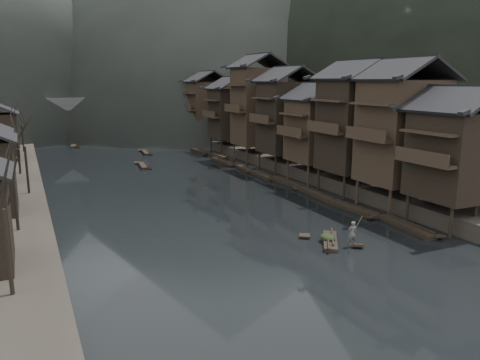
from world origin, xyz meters
TOP-DOWN VIEW (x-y plane):
  - water at (0.00, 0.00)m, footprint 300.00×300.00m
  - right_bank at (35.00, 40.00)m, footprint 40.00×200.00m
  - stilt_houses at (17.28, 19.72)m, footprint 9.00×67.60m
  - bare_trees at (-17.00, 17.21)m, footprint 3.76×61.54m
  - moored_sampans at (12.10, 18.23)m, footprint 3.23×56.30m
  - midriver_boats at (-0.22, 53.80)m, footprint 15.43×48.37m
  - stone_bridge at (-0.00, 72.00)m, footprint 40.00×6.00m
  - hero_sampan at (4.66, -7.31)m, footprint 3.48×4.54m
  - cargo_heap at (4.53, -7.12)m, footprint 1.09×1.42m
  - boatman at (5.64, -8.73)m, footprint 0.75×0.56m
  - bamboo_pole at (5.84, -8.73)m, footprint 0.87×2.51m

SIDE VIEW (x-z plane):
  - water at x=0.00m, z-range 0.00..0.00m
  - midriver_boats at x=-0.22m, z-range -0.02..0.43m
  - hero_sampan at x=4.66m, z-range -0.01..0.42m
  - moored_sampans at x=12.10m, z-range -0.03..0.44m
  - cargo_heap at x=4.53m, z-range 0.43..1.09m
  - right_bank at x=35.00m, z-range 0.00..1.80m
  - boatman at x=5.64m, z-range 0.43..2.30m
  - bamboo_pole at x=5.84m, z-range 2.30..5.28m
  - stone_bridge at x=0.00m, z-range 0.61..9.61m
  - bare_trees at x=-17.00m, z-range 2.61..10.13m
  - stilt_houses at x=17.28m, z-range 0.57..17.44m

